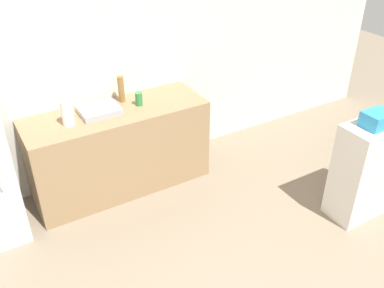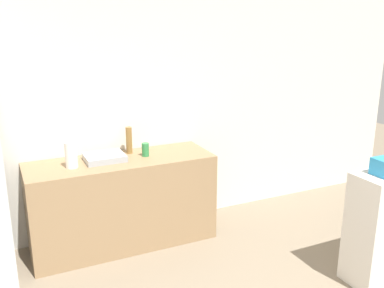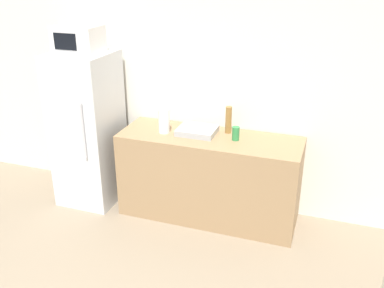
# 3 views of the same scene
# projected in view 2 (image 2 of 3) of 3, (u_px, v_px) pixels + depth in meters

# --- Properties ---
(wall_back) EXTENTS (8.00, 0.06, 2.60)m
(wall_back) POSITION_uv_depth(u_px,v_px,m) (96.00, 116.00, 4.39)
(wall_back) COLOR silver
(wall_back) RESTS_ON ground_plane
(counter) EXTENTS (1.85, 0.63, 0.91)m
(counter) POSITION_uv_depth(u_px,v_px,m) (123.00, 202.00, 4.37)
(counter) COLOR #937551
(counter) RESTS_ON ground_plane
(sink_basin) EXTENTS (0.39, 0.31, 0.06)m
(sink_basin) POSITION_uv_depth(u_px,v_px,m) (105.00, 157.00, 4.21)
(sink_basin) COLOR #9EA3A8
(sink_basin) RESTS_ON counter
(bottle_tall) EXTENTS (0.06, 0.06, 0.28)m
(bottle_tall) POSITION_uv_depth(u_px,v_px,m) (129.00, 140.00, 4.41)
(bottle_tall) COLOR olive
(bottle_tall) RESTS_ON counter
(bottle_short) EXTENTS (0.07, 0.07, 0.14)m
(bottle_short) POSITION_uv_depth(u_px,v_px,m) (145.00, 150.00, 4.34)
(bottle_short) COLOR #2D7F42
(bottle_short) RESTS_ON counter
(paper_towel_roll) EXTENTS (0.11, 0.11, 0.25)m
(paper_towel_roll) POSITION_uv_depth(u_px,v_px,m) (71.00, 155.00, 3.98)
(paper_towel_roll) COLOR white
(paper_towel_roll) RESTS_ON counter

